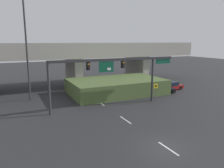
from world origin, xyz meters
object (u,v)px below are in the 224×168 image
signal_gantry (114,67)px  parked_sedan_mid_right (171,86)px  speed_limit_sign (156,90)px  parked_sedan_near_right (161,89)px  highway_light_pole_near (26,42)px

signal_gantry → parked_sedan_mid_right: 14.44m
speed_limit_sign → parked_sedan_mid_right: bearing=36.2°
speed_limit_sign → parked_sedan_near_right: (3.99, 4.04, -1.03)m
speed_limit_sign → parked_sedan_near_right: speed_limit_sign is taller
speed_limit_sign → signal_gantry: bearing=172.9°
highway_light_pole_near → parked_sedan_near_right: bearing=-12.3°
highway_light_pole_near → parked_sedan_mid_right: 23.82m
parked_sedan_near_right → parked_sedan_mid_right: (3.17, 1.20, -0.01)m
signal_gantry → parked_sedan_near_right: 11.25m
highway_light_pole_near → parked_sedan_near_right: 21.06m
highway_light_pole_near → speed_limit_sign: bearing=-28.3°
speed_limit_sign → parked_sedan_mid_right: size_ratio=0.59×
signal_gantry → highway_light_pole_near: (-9.43, 7.50, 3.07)m
signal_gantry → speed_limit_sign: size_ratio=6.54×
speed_limit_sign → parked_sedan_near_right: size_ratio=0.57×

